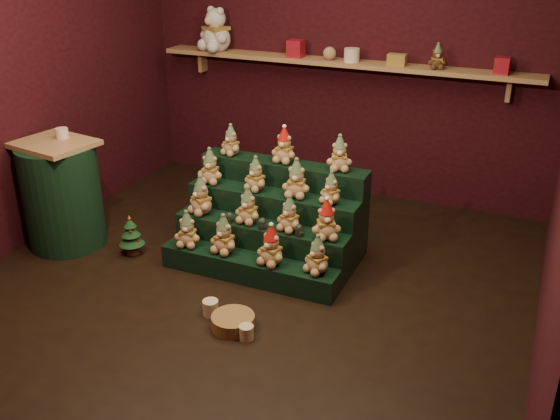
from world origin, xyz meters
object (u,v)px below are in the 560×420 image
at_px(white_bear, 216,23).
at_px(side_table, 62,194).
at_px(mug_left, 211,308).
at_px(wicker_basket, 233,322).
at_px(snow_globe_a, 229,217).
at_px(snow_globe_b, 262,223).
at_px(riser_tier_front, 248,268).
at_px(snow_globe_c, 299,230).
at_px(brown_bear, 437,56).
at_px(mini_christmas_tree, 131,235).
at_px(mug_right, 246,332).

bearing_deg(white_bear, side_table, -77.41).
xyz_separation_m(mug_left, white_bear, (-1.21, 2.37, 1.53)).
distance_m(side_table, wicker_basket, 1.96).
distance_m(snow_globe_a, snow_globe_b, 0.28).
relative_size(snow_globe_a, white_bear, 0.16).
bearing_deg(snow_globe_b, riser_tier_front, -105.47).
height_order(snow_globe_c, brown_bear, brown_bear).
bearing_deg(snow_globe_b, wicker_basket, -79.28).
height_order(snow_globe_b, mini_christmas_tree, snow_globe_b).
bearing_deg(snow_globe_a, mini_christmas_tree, -166.85).
distance_m(mini_christmas_tree, brown_bear, 2.98).
relative_size(snow_globe_b, mug_right, 0.91).
relative_size(riser_tier_front, white_bear, 2.65).
bearing_deg(riser_tier_front, white_bear, 123.99).
relative_size(snow_globe_c, mini_christmas_tree, 0.27).
xyz_separation_m(snow_globe_c, mini_christmas_tree, (-1.39, -0.19, -0.24)).
xyz_separation_m(snow_globe_c, wicker_basket, (-0.15, -0.77, -0.36)).
height_order(mini_christmas_tree, mug_right, mini_christmas_tree).
xyz_separation_m(snow_globe_c, mug_left, (-0.37, -0.70, -0.35)).
bearing_deg(brown_bear, wicker_basket, -127.35).
distance_m(riser_tier_front, snow_globe_c, 0.50).
xyz_separation_m(snow_globe_c, brown_bear, (0.58, 1.67, 1.02)).
height_order(snow_globe_a, snow_globe_c, snow_globe_c).
bearing_deg(snow_globe_a, snow_globe_c, 0.00).
height_order(mug_left, white_bear, white_bear).
bearing_deg(brown_bear, mug_right, -123.99).
relative_size(wicker_basket, brown_bear, 1.36).
bearing_deg(snow_globe_a, riser_tier_front, -33.97).
bearing_deg(wicker_basket, side_table, 164.01).
xyz_separation_m(snow_globe_b, snow_globe_c, (0.30, 0.00, 0.00)).
xyz_separation_m(snow_globe_a, side_table, (-1.41, -0.24, 0.04)).
distance_m(wicker_basket, brown_bear, 2.90).
bearing_deg(side_table, mug_right, -8.08).
bearing_deg(snow_globe_c, side_table, -173.03).
height_order(side_table, mug_left, side_table).
relative_size(snow_globe_b, mug_left, 0.80).
bearing_deg(side_table, brown_bear, 45.56).
height_order(snow_globe_b, brown_bear, brown_bear).
height_order(riser_tier_front, snow_globe_b, snow_globe_b).
bearing_deg(snow_globe_b, brown_bear, 62.36).
bearing_deg(riser_tier_front, wicker_basket, -72.72).
distance_m(snow_globe_b, mug_right, 0.96).
bearing_deg(brown_bear, riser_tier_front, -137.39).
xyz_separation_m(snow_globe_a, mug_left, (0.22, -0.70, -0.35)).
bearing_deg(mini_christmas_tree, mug_left, -26.56).
bearing_deg(snow_globe_b, mug_right, -71.55).
bearing_deg(snow_globe_a, white_bear, 120.83).
relative_size(mug_right, brown_bear, 0.45).
height_order(side_table, white_bear, white_bear).
bearing_deg(brown_bear, mug_left, -132.39).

